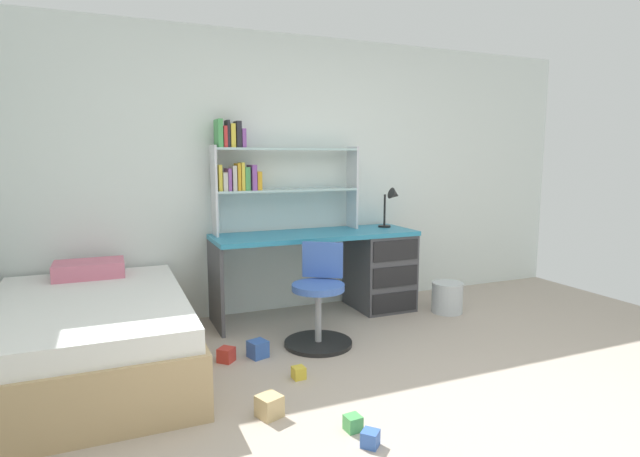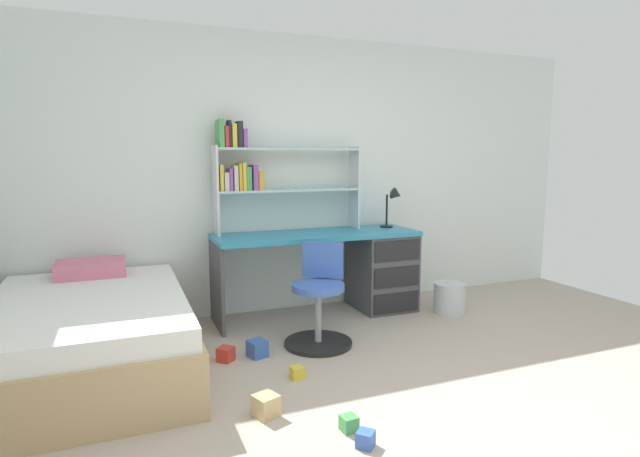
{
  "view_description": "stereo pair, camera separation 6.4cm",
  "coord_description": "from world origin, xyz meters",
  "px_view_note": "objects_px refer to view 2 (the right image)",
  "views": [
    {
      "loc": [
        -1.69,
        -1.93,
        1.42
      ],
      "look_at": [
        -0.25,
        1.48,
        0.9
      ],
      "focal_mm": 28.12,
      "sensor_mm": 36.0,
      "label": 1
    },
    {
      "loc": [
        -1.63,
        -1.95,
        1.42
      ],
      "look_at": [
        -0.25,
        1.48,
        0.9
      ],
      "focal_mm": 28.12,
      "sensor_mm": 36.0,
      "label": 2
    }
  ],
  "objects_px": {
    "toy_block_natural_1": "(266,406)",
    "toy_block_yellow_2": "(297,373)",
    "swivel_chair": "(319,306)",
    "desk": "(365,265)",
    "toy_block_red_3": "(226,354)",
    "waste_bin": "(449,298)",
    "bed_platform": "(90,335)",
    "toy_block_blue_0": "(257,349)",
    "toy_block_blue_5": "(366,439)",
    "bookshelf_hutch": "(264,170)",
    "desk_lamp": "(394,201)",
    "toy_block_green_4": "(349,423)"
  },
  "relations": [
    {
      "from": "toy_block_natural_1",
      "to": "toy_block_yellow_2",
      "type": "relative_size",
      "value": 1.55
    },
    {
      "from": "swivel_chair",
      "to": "toy_block_yellow_2",
      "type": "height_order",
      "value": "swivel_chair"
    },
    {
      "from": "desk",
      "to": "toy_block_red_3",
      "type": "height_order",
      "value": "desk"
    },
    {
      "from": "waste_bin",
      "to": "toy_block_yellow_2",
      "type": "distance_m",
      "value": 1.94
    },
    {
      "from": "bed_platform",
      "to": "toy_block_blue_0",
      "type": "relative_size",
      "value": 15.04
    },
    {
      "from": "toy_block_natural_1",
      "to": "toy_block_blue_5",
      "type": "relative_size",
      "value": 1.5
    },
    {
      "from": "toy_block_blue_0",
      "to": "toy_block_blue_5",
      "type": "bearing_deg",
      "value": -81.19
    },
    {
      "from": "bookshelf_hutch",
      "to": "bed_platform",
      "type": "height_order",
      "value": "bookshelf_hutch"
    },
    {
      "from": "desk_lamp",
      "to": "bed_platform",
      "type": "relative_size",
      "value": 0.21
    },
    {
      "from": "swivel_chair",
      "to": "toy_block_yellow_2",
      "type": "xyz_separation_m",
      "value": [
        -0.36,
        -0.52,
        -0.26
      ]
    },
    {
      "from": "desk_lamp",
      "to": "waste_bin",
      "type": "height_order",
      "value": "desk_lamp"
    },
    {
      "from": "bed_platform",
      "to": "toy_block_blue_5",
      "type": "height_order",
      "value": "bed_platform"
    },
    {
      "from": "desk_lamp",
      "to": "toy_block_yellow_2",
      "type": "distance_m",
      "value": 2.13
    },
    {
      "from": "swivel_chair",
      "to": "toy_block_blue_5",
      "type": "bearing_deg",
      "value": -102.47
    },
    {
      "from": "desk",
      "to": "toy_block_red_3",
      "type": "distance_m",
      "value": 1.68
    },
    {
      "from": "toy_block_blue_0",
      "to": "toy_block_yellow_2",
      "type": "bearing_deg",
      "value": -71.81
    },
    {
      "from": "toy_block_blue_0",
      "to": "toy_block_red_3",
      "type": "height_order",
      "value": "toy_block_blue_0"
    },
    {
      "from": "bookshelf_hutch",
      "to": "toy_block_red_3",
      "type": "height_order",
      "value": "bookshelf_hutch"
    },
    {
      "from": "swivel_chair",
      "to": "toy_block_blue_0",
      "type": "relative_size",
      "value": 6.35
    },
    {
      "from": "bed_platform",
      "to": "toy_block_natural_1",
      "type": "height_order",
      "value": "bed_platform"
    },
    {
      "from": "swivel_chair",
      "to": "toy_block_green_4",
      "type": "relative_size",
      "value": 9.44
    },
    {
      "from": "desk_lamp",
      "to": "toy_block_blue_5",
      "type": "height_order",
      "value": "desk_lamp"
    },
    {
      "from": "swivel_chair",
      "to": "toy_block_natural_1",
      "type": "relative_size",
      "value": 6.32
    },
    {
      "from": "desk",
      "to": "waste_bin",
      "type": "bearing_deg",
      "value": -30.46
    },
    {
      "from": "toy_block_green_4",
      "to": "toy_block_blue_5",
      "type": "distance_m",
      "value": 0.17
    },
    {
      "from": "toy_block_yellow_2",
      "to": "toy_block_blue_5",
      "type": "height_order",
      "value": "toy_block_blue_5"
    },
    {
      "from": "desk_lamp",
      "to": "toy_block_red_3",
      "type": "bearing_deg",
      "value": -156.47
    },
    {
      "from": "waste_bin",
      "to": "bookshelf_hutch",
      "type": "bearing_deg",
      "value": 159.93
    },
    {
      "from": "toy_block_red_3",
      "to": "waste_bin",
      "type": "bearing_deg",
      "value": 8.96
    },
    {
      "from": "swivel_chair",
      "to": "toy_block_red_3",
      "type": "bearing_deg",
      "value": -174.8
    },
    {
      "from": "desk",
      "to": "toy_block_blue_0",
      "type": "height_order",
      "value": "desk"
    },
    {
      "from": "waste_bin",
      "to": "toy_block_yellow_2",
      "type": "bearing_deg",
      "value": -155.87
    },
    {
      "from": "bookshelf_hutch",
      "to": "toy_block_blue_5",
      "type": "height_order",
      "value": "bookshelf_hutch"
    },
    {
      "from": "bed_platform",
      "to": "toy_block_yellow_2",
      "type": "relative_size",
      "value": 23.18
    },
    {
      "from": "desk",
      "to": "waste_bin",
      "type": "distance_m",
      "value": 0.83
    },
    {
      "from": "bed_platform",
      "to": "toy_block_yellow_2",
      "type": "bearing_deg",
      "value": -25.4
    },
    {
      "from": "toy_block_natural_1",
      "to": "toy_block_red_3",
      "type": "bearing_deg",
      "value": 93.69
    },
    {
      "from": "toy_block_red_3",
      "to": "toy_block_blue_5",
      "type": "relative_size",
      "value": 1.23
    },
    {
      "from": "swivel_chair",
      "to": "desk",
      "type": "bearing_deg",
      "value": 42.35
    },
    {
      "from": "bookshelf_hutch",
      "to": "swivel_chair",
      "type": "bearing_deg",
      "value": -78.1
    },
    {
      "from": "bookshelf_hutch",
      "to": "waste_bin",
      "type": "height_order",
      "value": "bookshelf_hutch"
    },
    {
      "from": "toy_block_blue_0",
      "to": "toy_block_natural_1",
      "type": "xyz_separation_m",
      "value": [
        -0.17,
        -0.84,
        0.0
      ]
    },
    {
      "from": "toy_block_natural_1",
      "to": "toy_block_green_4",
      "type": "bearing_deg",
      "value": -40.42
    },
    {
      "from": "toy_block_green_4",
      "to": "desk",
      "type": "bearing_deg",
      "value": 60.88
    },
    {
      "from": "toy_block_natural_1",
      "to": "waste_bin",
      "type": "bearing_deg",
      "value": 29.52
    },
    {
      "from": "toy_block_yellow_2",
      "to": "desk",
      "type": "bearing_deg",
      "value": 47.35
    },
    {
      "from": "desk",
      "to": "toy_block_natural_1",
      "type": "xyz_separation_m",
      "value": [
        -1.41,
        -1.58,
        -0.36
      ]
    },
    {
      "from": "toy_block_green_4",
      "to": "toy_block_blue_5",
      "type": "xyz_separation_m",
      "value": [
        0.01,
        -0.16,
        -0.0
      ]
    },
    {
      "from": "bed_platform",
      "to": "swivel_chair",
      "type": "bearing_deg",
      "value": -2.45
    },
    {
      "from": "bed_platform",
      "to": "toy_block_green_4",
      "type": "relative_size",
      "value": 22.37
    }
  ]
}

